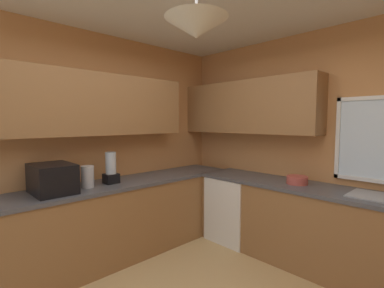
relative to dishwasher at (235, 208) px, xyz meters
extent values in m
cube|color=#C6844C|center=(0.87, 0.37, 0.91)|extent=(3.80, 0.06, 2.67)
cube|color=#C6844C|center=(-1.00, -1.61, 0.91)|extent=(0.06, 4.02, 2.67)
cube|color=white|center=(1.16, 0.33, 1.00)|extent=(0.04, 0.04, 0.89)
cube|color=olive|center=(-0.81, -1.81, 1.37)|extent=(0.32, 2.73, 0.70)
cube|color=olive|center=(0.03, 0.18, 1.37)|extent=(2.00, 0.32, 0.70)
cone|color=silver|center=(0.87, -1.61, 1.82)|extent=(0.44, 0.44, 0.14)
cube|color=olive|center=(-0.66, -1.61, 0.00)|extent=(0.62, 3.60, 0.86)
cube|color=#4C4C51|center=(-0.66, -1.61, 0.45)|extent=(0.65, 3.63, 0.04)
cube|color=olive|center=(1.08, 0.03, 0.00)|extent=(2.86, 0.62, 0.86)
cube|color=#4C4C51|center=(1.08, 0.03, 0.45)|extent=(2.89, 0.65, 0.04)
cube|color=white|center=(0.00, 0.00, 0.00)|extent=(0.60, 0.60, 0.85)
cube|color=black|center=(-0.66, -2.11, 0.62)|extent=(0.48, 0.36, 0.29)
cylinder|color=#B7B7BC|center=(-0.64, -1.76, 0.59)|extent=(0.13, 0.13, 0.23)
cylinder|color=#B74C42|center=(0.85, 0.03, 0.52)|extent=(0.23, 0.23, 0.09)
cube|color=black|center=(-0.66, -1.48, 0.53)|extent=(0.15, 0.15, 0.11)
cylinder|color=#B2BCC6|center=(-0.66, -1.48, 0.71)|extent=(0.12, 0.12, 0.25)
camera|label=1|loc=(2.25, -2.98, 1.18)|focal=25.84mm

